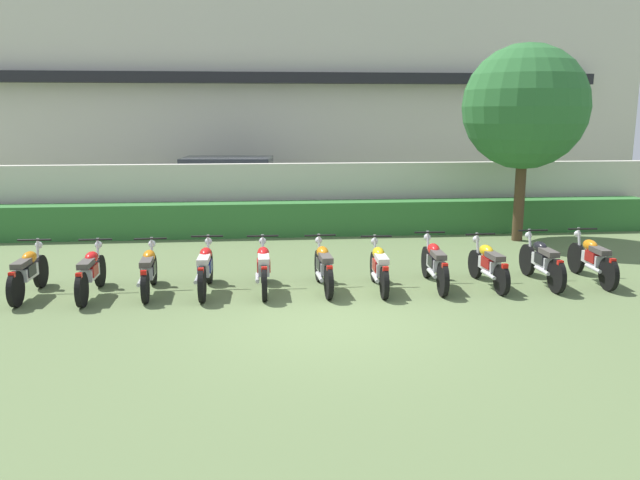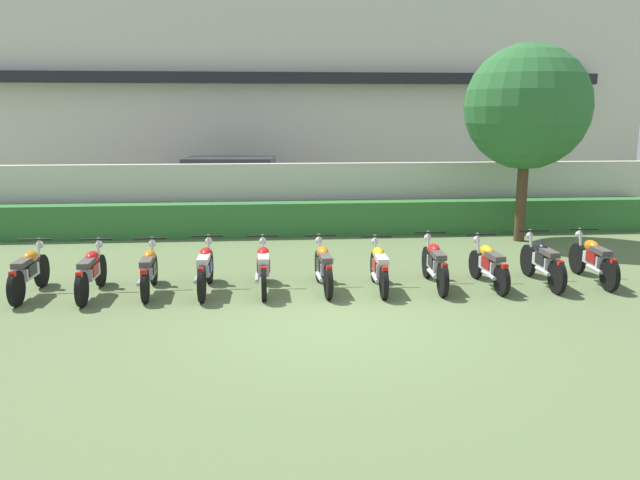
{
  "view_description": "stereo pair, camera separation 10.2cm",
  "coord_description": "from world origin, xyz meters",
  "px_view_note": "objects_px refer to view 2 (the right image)",
  "views": [
    {
      "loc": [
        -1.14,
        -9.57,
        3.27
      ],
      "look_at": [
        0.0,
        2.16,
        0.89
      ],
      "focal_mm": 35.68,
      "sensor_mm": 36.0,
      "label": 1
    },
    {
      "loc": [
        -1.03,
        -9.58,
        3.27
      ],
      "look_at": [
        0.0,
        2.16,
        0.89
      ],
      "focal_mm": 35.68,
      "sensor_mm": 36.0,
      "label": 2
    }
  ],
  "objects_px": {
    "motorcycle_in_row_3": "(205,268)",
    "motorcycle_in_row_8": "(489,264)",
    "motorcycle_in_row_2": "(149,270)",
    "motorcycle_in_row_1": "(91,272)",
    "motorcycle_in_row_5": "(323,266)",
    "tree_near_inspector": "(527,107)",
    "motorcycle_in_row_7": "(435,263)",
    "parked_car": "(235,188)",
    "motorcycle_in_row_10": "(593,259)",
    "motorcycle_in_row_4": "(263,267)",
    "motorcycle_in_row_0": "(29,272)",
    "motorcycle_in_row_6": "(379,267)",
    "motorcycle_in_row_9": "(542,261)"
  },
  "relations": [
    {
      "from": "motorcycle_in_row_3",
      "to": "motorcycle_in_row_8",
      "type": "height_order",
      "value": "motorcycle_in_row_3"
    },
    {
      "from": "motorcycle_in_row_2",
      "to": "motorcycle_in_row_1",
      "type": "bearing_deg",
      "value": 92.77
    },
    {
      "from": "motorcycle_in_row_5",
      "to": "motorcycle_in_row_8",
      "type": "xyz_separation_m",
      "value": [
        3.15,
        -0.06,
        -0.01
      ]
    },
    {
      "from": "tree_near_inspector",
      "to": "motorcycle_in_row_7",
      "type": "relative_size",
      "value": 2.51
    },
    {
      "from": "parked_car",
      "to": "motorcycle_in_row_8",
      "type": "height_order",
      "value": "parked_car"
    },
    {
      "from": "motorcycle_in_row_10",
      "to": "motorcycle_in_row_3",
      "type": "bearing_deg",
      "value": 92.56
    },
    {
      "from": "motorcycle_in_row_7",
      "to": "parked_car",
      "type": "bearing_deg",
      "value": 28.35
    },
    {
      "from": "motorcycle_in_row_7",
      "to": "motorcycle_in_row_5",
      "type": "bearing_deg",
      "value": 93.13
    },
    {
      "from": "motorcycle_in_row_4",
      "to": "motorcycle_in_row_7",
      "type": "xyz_separation_m",
      "value": [
        3.24,
        0.02,
        -0.0
      ]
    },
    {
      "from": "motorcycle_in_row_0",
      "to": "tree_near_inspector",
      "type": "bearing_deg",
      "value": -68.55
    },
    {
      "from": "motorcycle_in_row_2",
      "to": "motorcycle_in_row_3",
      "type": "distance_m",
      "value": 1.02
    },
    {
      "from": "motorcycle_in_row_6",
      "to": "motorcycle_in_row_9",
      "type": "height_order",
      "value": "motorcycle_in_row_9"
    },
    {
      "from": "motorcycle_in_row_3",
      "to": "motorcycle_in_row_8",
      "type": "relative_size",
      "value": 1.06
    },
    {
      "from": "motorcycle_in_row_8",
      "to": "motorcycle_in_row_9",
      "type": "xyz_separation_m",
      "value": [
        1.08,
        0.07,
        0.02
      ]
    },
    {
      "from": "motorcycle_in_row_0",
      "to": "motorcycle_in_row_10",
      "type": "bearing_deg",
      "value": -89.14
    },
    {
      "from": "motorcycle_in_row_1",
      "to": "motorcycle_in_row_6",
      "type": "xyz_separation_m",
      "value": [
        5.24,
        -0.07,
        -0.01
      ]
    },
    {
      "from": "motorcycle_in_row_5",
      "to": "motorcycle_in_row_6",
      "type": "height_order",
      "value": "motorcycle_in_row_5"
    },
    {
      "from": "motorcycle_in_row_6",
      "to": "motorcycle_in_row_10",
      "type": "bearing_deg",
      "value": -85.68
    },
    {
      "from": "motorcycle_in_row_9",
      "to": "motorcycle_in_row_10",
      "type": "relative_size",
      "value": 1.0
    },
    {
      "from": "tree_near_inspector",
      "to": "motorcycle_in_row_2",
      "type": "height_order",
      "value": "tree_near_inspector"
    },
    {
      "from": "tree_near_inspector",
      "to": "motorcycle_in_row_3",
      "type": "bearing_deg",
      "value": -151.75
    },
    {
      "from": "motorcycle_in_row_6",
      "to": "motorcycle_in_row_5",
      "type": "bearing_deg",
      "value": 86.42
    },
    {
      "from": "motorcycle_in_row_0",
      "to": "motorcycle_in_row_10",
      "type": "height_order",
      "value": "motorcycle_in_row_10"
    },
    {
      "from": "motorcycle_in_row_3",
      "to": "motorcycle_in_row_7",
      "type": "height_order",
      "value": "motorcycle_in_row_3"
    },
    {
      "from": "motorcycle_in_row_0",
      "to": "motorcycle_in_row_10",
      "type": "distance_m",
      "value": 10.61
    },
    {
      "from": "motorcycle_in_row_2",
      "to": "motorcycle_in_row_6",
      "type": "xyz_separation_m",
      "value": [
        4.23,
        -0.17,
        0.0
      ]
    },
    {
      "from": "parked_car",
      "to": "motorcycle_in_row_6",
      "type": "xyz_separation_m",
      "value": [
        3.01,
        -8.56,
        -0.49
      ]
    },
    {
      "from": "parked_car",
      "to": "motorcycle_in_row_6",
      "type": "height_order",
      "value": "parked_car"
    },
    {
      "from": "motorcycle_in_row_3",
      "to": "motorcycle_in_row_6",
      "type": "xyz_separation_m",
      "value": [
        3.21,
        -0.14,
        -0.02
      ]
    },
    {
      "from": "motorcycle_in_row_6",
      "to": "motorcycle_in_row_10",
      "type": "relative_size",
      "value": 0.91
    },
    {
      "from": "parked_car",
      "to": "motorcycle_in_row_6",
      "type": "relative_size",
      "value": 2.61
    },
    {
      "from": "parked_car",
      "to": "motorcycle_in_row_10",
      "type": "relative_size",
      "value": 2.37
    },
    {
      "from": "motorcycle_in_row_6",
      "to": "motorcycle_in_row_7",
      "type": "distance_m",
      "value": 1.1
    },
    {
      "from": "motorcycle_in_row_8",
      "to": "motorcycle_in_row_1",
      "type": "bearing_deg",
      "value": 86.76
    },
    {
      "from": "motorcycle_in_row_3",
      "to": "motorcycle_in_row_5",
      "type": "bearing_deg",
      "value": -89.78
    },
    {
      "from": "motorcycle_in_row_5",
      "to": "motorcycle_in_row_6",
      "type": "xyz_separation_m",
      "value": [
        1.03,
        -0.1,
        -0.01
      ]
    },
    {
      "from": "motorcycle_in_row_3",
      "to": "motorcycle_in_row_5",
      "type": "height_order",
      "value": "motorcycle_in_row_3"
    },
    {
      "from": "motorcycle_in_row_2",
      "to": "motorcycle_in_row_6",
      "type": "relative_size",
      "value": 1.02
    },
    {
      "from": "motorcycle_in_row_2",
      "to": "motorcycle_in_row_10",
      "type": "distance_m",
      "value": 8.49
    },
    {
      "from": "motorcycle_in_row_5",
      "to": "motorcycle_in_row_10",
      "type": "height_order",
      "value": "motorcycle_in_row_10"
    },
    {
      "from": "motorcycle_in_row_1",
      "to": "motorcycle_in_row_9",
      "type": "xyz_separation_m",
      "value": [
        8.44,
        0.04,
        0.01
      ]
    },
    {
      "from": "motorcycle_in_row_1",
      "to": "motorcycle_in_row_10",
      "type": "bearing_deg",
      "value": -89.6
    },
    {
      "from": "motorcycle_in_row_0",
      "to": "motorcycle_in_row_2",
      "type": "xyz_separation_m",
      "value": [
        2.12,
        0.02,
        -0.01
      ]
    },
    {
      "from": "motorcycle_in_row_3",
      "to": "motorcycle_in_row_9",
      "type": "bearing_deg",
      "value": -88.95
    },
    {
      "from": "motorcycle_in_row_2",
      "to": "motorcycle_in_row_4",
      "type": "xyz_separation_m",
      "value": [
        2.09,
        -0.07,
        0.02
      ]
    },
    {
      "from": "parked_car",
      "to": "tree_near_inspector",
      "type": "relative_size",
      "value": 0.95
    },
    {
      "from": "parked_car",
      "to": "motorcycle_in_row_6",
      "type": "bearing_deg",
      "value": -64.48
    },
    {
      "from": "motorcycle_in_row_5",
      "to": "motorcycle_in_row_4",
      "type": "bearing_deg",
      "value": 87.03
    },
    {
      "from": "motorcycle_in_row_0",
      "to": "motorcycle_in_row_2",
      "type": "relative_size",
      "value": 1.02
    },
    {
      "from": "tree_near_inspector",
      "to": "motorcycle_in_row_7",
      "type": "height_order",
      "value": "tree_near_inspector"
    }
  ]
}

